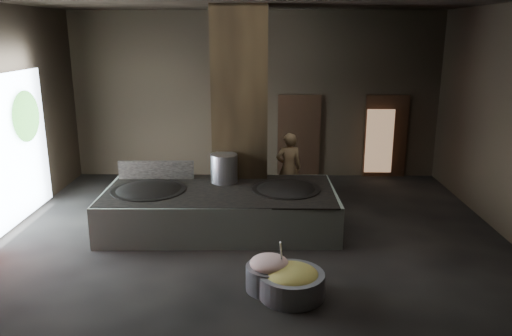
{
  "coord_description": "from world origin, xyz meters",
  "views": [
    {
      "loc": [
        0.21,
        -9.16,
        3.93
      ],
      "look_at": [
        0.06,
        0.67,
        1.25
      ],
      "focal_mm": 35.0,
      "sensor_mm": 36.0,
      "label": 1
    }
  ],
  "objects_px": {
    "meat_basin": "(269,277)",
    "veg_basin": "(291,284)",
    "hearth_platform": "(220,209)",
    "stock_pot": "(224,168)",
    "wok_right": "(286,193)",
    "wok_left": "(149,194)",
    "cook": "(289,168)"
  },
  "relations": [
    {
      "from": "meat_basin",
      "to": "veg_basin",
      "type": "bearing_deg",
      "value": -28.99
    },
    {
      "from": "hearth_platform",
      "to": "stock_pot",
      "type": "xyz_separation_m",
      "value": [
        0.05,
        0.55,
        0.72
      ]
    },
    {
      "from": "hearth_platform",
      "to": "wok_right",
      "type": "bearing_deg",
      "value": 0.99
    },
    {
      "from": "wok_left",
      "to": "veg_basin",
      "type": "bearing_deg",
      "value": -44.24
    },
    {
      "from": "hearth_platform",
      "to": "veg_basin",
      "type": "bearing_deg",
      "value": -65.41
    },
    {
      "from": "hearth_platform",
      "to": "veg_basin",
      "type": "height_order",
      "value": "hearth_platform"
    },
    {
      "from": "hearth_platform",
      "to": "wok_right",
      "type": "height_order",
      "value": "wok_right"
    },
    {
      "from": "stock_pot",
      "to": "hearth_platform",
      "type": "bearing_deg",
      "value": -95.19
    },
    {
      "from": "hearth_platform",
      "to": "cook",
      "type": "xyz_separation_m",
      "value": [
        1.48,
        1.67,
        0.43
      ]
    },
    {
      "from": "wok_left",
      "to": "meat_basin",
      "type": "distance_m",
      "value": 3.54
    },
    {
      "from": "stock_pot",
      "to": "cook",
      "type": "xyz_separation_m",
      "value": [
        1.43,
        1.12,
        -0.29
      ]
    },
    {
      "from": "cook",
      "to": "veg_basin",
      "type": "bearing_deg",
      "value": 78.71
    },
    {
      "from": "stock_pot",
      "to": "veg_basin",
      "type": "relative_size",
      "value": 0.6
    },
    {
      "from": "hearth_platform",
      "to": "meat_basin",
      "type": "bearing_deg",
      "value": -70.14
    },
    {
      "from": "meat_basin",
      "to": "wok_left",
      "type": "bearing_deg",
      "value": 134.08
    },
    {
      "from": "wok_left",
      "to": "veg_basin",
      "type": "distance_m",
      "value": 3.92
    },
    {
      "from": "cook",
      "to": "veg_basin",
      "type": "xyz_separation_m",
      "value": [
        -0.16,
        -4.42,
        -0.65
      ]
    },
    {
      "from": "cook",
      "to": "wok_left",
      "type": "bearing_deg",
      "value": 21.06
    },
    {
      "from": "wok_left",
      "to": "stock_pot",
      "type": "distance_m",
      "value": 1.66
    },
    {
      "from": "veg_basin",
      "to": "hearth_platform",
      "type": "bearing_deg",
      "value": 115.72
    },
    {
      "from": "wok_left",
      "to": "meat_basin",
      "type": "bearing_deg",
      "value": -45.92
    },
    {
      "from": "cook",
      "to": "hearth_platform",
      "type": "bearing_deg",
      "value": 39.04
    },
    {
      "from": "wok_left",
      "to": "cook",
      "type": "height_order",
      "value": "cook"
    },
    {
      "from": "stock_pot",
      "to": "wok_right",
      "type": "bearing_deg",
      "value": -21.04
    },
    {
      "from": "stock_pot",
      "to": "meat_basin",
      "type": "height_order",
      "value": "stock_pot"
    },
    {
      "from": "wok_right",
      "to": "meat_basin",
      "type": "relative_size",
      "value": 1.88
    },
    {
      "from": "wok_left",
      "to": "cook",
      "type": "xyz_separation_m",
      "value": [
        2.93,
        1.72,
        0.09
      ]
    },
    {
      "from": "wok_right",
      "to": "meat_basin",
      "type": "xyz_separation_m",
      "value": [
        -0.37,
        -2.61,
        -0.55
      ]
    },
    {
      "from": "wok_left",
      "to": "veg_basin",
      "type": "xyz_separation_m",
      "value": [
        2.78,
        -2.7,
        -0.56
      ]
    },
    {
      "from": "wok_left",
      "to": "stock_pot",
      "type": "height_order",
      "value": "stock_pot"
    },
    {
      "from": "hearth_platform",
      "to": "wok_left",
      "type": "relative_size",
      "value": 3.17
    },
    {
      "from": "hearth_platform",
      "to": "meat_basin",
      "type": "height_order",
      "value": "hearth_platform"
    }
  ]
}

